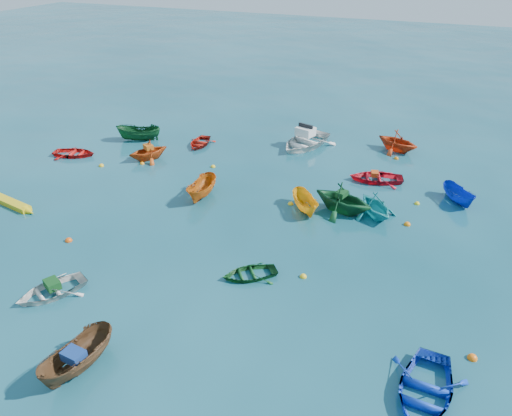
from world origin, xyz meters
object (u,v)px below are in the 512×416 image
at_px(dinghy_white_near, 52,294).
at_px(dinghy_blue_se, 423,396).
at_px(kayak_yellow, 11,205).
at_px(motorboat_white, 305,146).

distance_m(dinghy_white_near, dinghy_blue_se, 15.20).
relative_size(kayak_yellow, motorboat_white, 0.81).
height_order(dinghy_blue_se, motorboat_white, motorboat_white).
height_order(dinghy_white_near, dinghy_blue_se, dinghy_blue_se).
relative_size(dinghy_white_near, dinghy_blue_se, 0.80).
bearing_deg(kayak_yellow, dinghy_blue_se, -90.85).
bearing_deg(kayak_yellow, dinghy_white_near, -113.39).
xyz_separation_m(dinghy_white_near, dinghy_blue_se, (15.19, 0.54, 0.00)).
distance_m(dinghy_white_near, kayak_yellow, 9.50).
bearing_deg(dinghy_blue_se, dinghy_white_near, -174.07).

